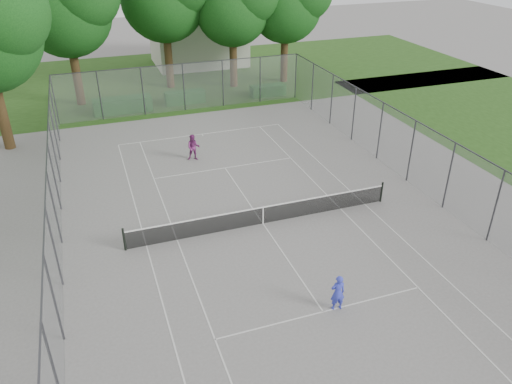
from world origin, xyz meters
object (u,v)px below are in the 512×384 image
object	(u,v)px
tennis_net	(263,215)
girl_player	(338,293)
house	(197,19)
woman_player	(193,147)

from	to	relation	value
tennis_net	girl_player	xyz separation A→B (m)	(0.54, -6.39, 0.24)
house	girl_player	bearing A→B (deg)	-95.94
tennis_net	girl_player	distance (m)	6.41
house	woman_player	xyz separation A→B (m)	(-5.76, -22.11, -3.50)
woman_player	girl_player	bearing A→B (deg)	-67.46
house	girl_player	xyz separation A→B (m)	(-3.81, -36.62, -3.54)
girl_player	tennis_net	bearing A→B (deg)	-78.27
tennis_net	house	distance (m)	30.78
house	woman_player	distance (m)	23.11
tennis_net	woman_player	size ratio (longest dim) A/B	8.13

